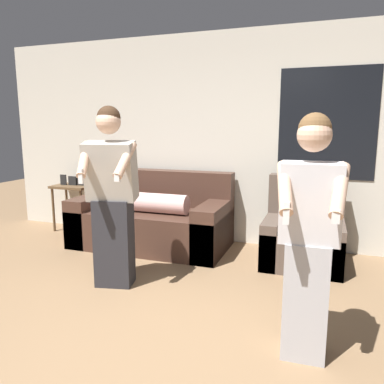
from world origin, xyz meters
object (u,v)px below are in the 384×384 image
at_px(person_left, 112,198).
at_px(person_right, 309,238).
at_px(armchair, 303,235).
at_px(couch, 152,220).
at_px(side_table, 73,192).

xyz_separation_m(person_left, person_right, (1.79, -0.57, -0.04)).
distance_m(armchair, person_left, 2.16).
height_order(couch, person_right, person_right).
height_order(armchair, side_table, armchair).
bearing_deg(couch, person_left, -81.61).
bearing_deg(armchair, person_left, -143.93).
distance_m(side_table, person_right, 3.98).
height_order(armchair, person_right, person_right).
bearing_deg(person_left, person_right, -17.73).
height_order(armchair, person_left, person_left).
bearing_deg(couch, side_table, 169.32).
relative_size(armchair, side_table, 1.17).
bearing_deg(person_left, armchair, 36.07).
bearing_deg(side_table, couch, -10.68).
height_order(couch, person_left, person_left).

